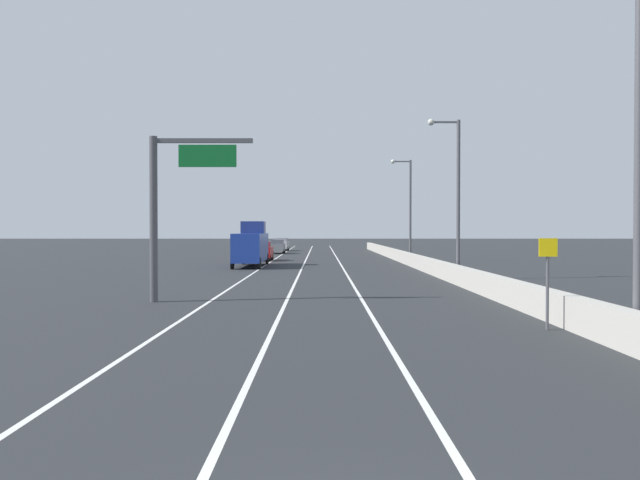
{
  "coord_description": "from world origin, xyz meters",
  "views": [
    {
      "loc": [
        -0.46,
        -5.8,
        3.27
      ],
      "look_at": [
        -0.39,
        53.08,
        2.3
      ],
      "focal_mm": 34.86,
      "sensor_mm": 36.0,
      "label": 1
    }
  ],
  "objects_px": {
    "overhead_sign_gantry": "(169,198)",
    "box_truck": "(250,246)",
    "lamp_post_right_third": "(407,203)",
    "car_silver_0": "(281,244)",
    "lamp_post_right_second": "(454,188)",
    "speed_advisory_sign": "(547,276)",
    "car_red_2": "(262,251)",
    "car_gray_1": "(277,247)",
    "lamp_post_right_near": "(629,131)"
  },
  "relations": [
    {
      "from": "overhead_sign_gantry",
      "to": "box_truck",
      "type": "xyz_separation_m",
      "value": [
        0.65,
        27.21,
        -2.88
      ]
    },
    {
      "from": "lamp_post_right_third",
      "to": "car_silver_0",
      "type": "xyz_separation_m",
      "value": [
        -14.97,
        32.46,
        -5.01
      ]
    },
    {
      "from": "overhead_sign_gantry",
      "to": "lamp_post_right_third",
      "type": "relative_size",
      "value": 0.71
    },
    {
      "from": "overhead_sign_gantry",
      "to": "lamp_post_right_second",
      "type": "xyz_separation_m",
      "value": [
        15.6,
        12.55,
        1.29
      ]
    },
    {
      "from": "speed_advisory_sign",
      "to": "car_red_2",
      "type": "bearing_deg",
      "value": 106.47
    },
    {
      "from": "overhead_sign_gantry",
      "to": "car_red_2",
      "type": "relative_size",
      "value": 1.73
    },
    {
      "from": "lamp_post_right_third",
      "to": "car_gray_1",
      "type": "distance_m",
      "value": 26.57
    },
    {
      "from": "overhead_sign_gantry",
      "to": "car_gray_1",
      "type": "height_order",
      "value": "overhead_sign_gantry"
    },
    {
      "from": "lamp_post_right_third",
      "to": "car_red_2",
      "type": "relative_size",
      "value": 2.42
    },
    {
      "from": "car_red_2",
      "to": "car_gray_1",
      "type": "bearing_deg",
      "value": 89.29
    },
    {
      "from": "speed_advisory_sign",
      "to": "car_red_2",
      "type": "height_order",
      "value": "speed_advisory_sign"
    },
    {
      "from": "car_gray_1",
      "to": "car_red_2",
      "type": "bearing_deg",
      "value": -90.71
    },
    {
      "from": "lamp_post_right_second",
      "to": "car_gray_1",
      "type": "xyz_separation_m",
      "value": [
        -14.62,
        44.78,
        -5.06
      ]
    },
    {
      "from": "car_silver_0",
      "to": "car_red_2",
      "type": "relative_size",
      "value": 1.03
    },
    {
      "from": "car_red_2",
      "to": "lamp_post_right_second",
      "type": "bearing_deg",
      "value": -59.44
    },
    {
      "from": "overhead_sign_gantry",
      "to": "lamp_post_right_near",
      "type": "relative_size",
      "value": 0.71
    },
    {
      "from": "car_red_2",
      "to": "overhead_sign_gantry",
      "type": "bearing_deg",
      "value": -91.13
    },
    {
      "from": "car_silver_0",
      "to": "car_red_2",
      "type": "xyz_separation_m",
      "value": [
        -0.15,
        -30.65,
        -0.01
      ]
    },
    {
      "from": "overhead_sign_gantry",
      "to": "lamp_post_right_second",
      "type": "height_order",
      "value": "lamp_post_right_second"
    },
    {
      "from": "lamp_post_right_near",
      "to": "car_silver_0",
      "type": "distance_m",
      "value": 80.64
    },
    {
      "from": "lamp_post_right_third",
      "to": "box_truck",
      "type": "xyz_separation_m",
      "value": [
        -15.22,
        -8.69,
        -4.18
      ]
    },
    {
      "from": "speed_advisory_sign",
      "to": "lamp_post_right_third",
      "type": "xyz_separation_m",
      "value": [
        1.64,
        43.78,
        4.26
      ]
    },
    {
      "from": "lamp_post_right_near",
      "to": "car_silver_0",
      "type": "height_order",
      "value": "lamp_post_right_near"
    },
    {
      "from": "car_silver_0",
      "to": "speed_advisory_sign",
      "type": "bearing_deg",
      "value": -80.08
    },
    {
      "from": "speed_advisory_sign",
      "to": "box_truck",
      "type": "bearing_deg",
      "value": 111.15
    },
    {
      "from": "lamp_post_right_near",
      "to": "lamp_post_right_second",
      "type": "bearing_deg",
      "value": 89.52
    },
    {
      "from": "speed_advisory_sign",
      "to": "car_silver_0",
      "type": "bearing_deg",
      "value": 99.92
    },
    {
      "from": "lamp_post_right_near",
      "to": "box_truck",
      "type": "height_order",
      "value": "lamp_post_right_near"
    },
    {
      "from": "speed_advisory_sign",
      "to": "box_truck",
      "type": "height_order",
      "value": "box_truck"
    },
    {
      "from": "lamp_post_right_second",
      "to": "lamp_post_right_third",
      "type": "distance_m",
      "value": 23.35
    },
    {
      "from": "lamp_post_right_near",
      "to": "car_gray_1",
      "type": "xyz_separation_m",
      "value": [
        -14.42,
        68.13,
        -5.06
      ]
    },
    {
      "from": "overhead_sign_gantry",
      "to": "car_red_2",
      "type": "xyz_separation_m",
      "value": [
        0.74,
        37.72,
        -3.73
      ]
    },
    {
      "from": "box_truck",
      "to": "lamp_post_right_second",
      "type": "bearing_deg",
      "value": -44.43
    },
    {
      "from": "lamp_post_right_second",
      "to": "car_silver_0",
      "type": "relative_size",
      "value": 2.35
    },
    {
      "from": "lamp_post_right_second",
      "to": "overhead_sign_gantry",
      "type": "bearing_deg",
      "value": -141.18
    },
    {
      "from": "car_gray_1",
      "to": "car_red_2",
      "type": "distance_m",
      "value": 19.61
    },
    {
      "from": "overhead_sign_gantry",
      "to": "speed_advisory_sign",
      "type": "bearing_deg",
      "value": -28.99
    },
    {
      "from": "speed_advisory_sign",
      "to": "lamp_post_right_third",
      "type": "relative_size",
      "value": 0.28
    },
    {
      "from": "lamp_post_right_second",
      "to": "car_gray_1",
      "type": "height_order",
      "value": "lamp_post_right_second"
    },
    {
      "from": "lamp_post_right_near",
      "to": "lamp_post_right_third",
      "type": "xyz_separation_m",
      "value": [
        0.46,
        46.7,
        0.0
      ]
    },
    {
      "from": "lamp_post_right_near",
      "to": "lamp_post_right_third",
      "type": "distance_m",
      "value": 46.71
    },
    {
      "from": "speed_advisory_sign",
      "to": "box_truck",
      "type": "distance_m",
      "value": 37.62
    },
    {
      "from": "speed_advisory_sign",
      "to": "lamp_post_right_third",
      "type": "distance_m",
      "value": 44.02
    },
    {
      "from": "car_gray_1",
      "to": "box_truck",
      "type": "bearing_deg",
      "value": -90.65
    },
    {
      "from": "speed_advisory_sign",
      "to": "car_red_2",
      "type": "xyz_separation_m",
      "value": [
        -13.48,
        45.6,
        -0.77
      ]
    },
    {
      "from": "car_silver_0",
      "to": "car_gray_1",
      "type": "bearing_deg",
      "value": -89.5
    },
    {
      "from": "overhead_sign_gantry",
      "to": "lamp_post_right_third",
      "type": "height_order",
      "value": "lamp_post_right_third"
    },
    {
      "from": "car_silver_0",
      "to": "car_red_2",
      "type": "height_order",
      "value": "car_silver_0"
    },
    {
      "from": "lamp_post_right_third",
      "to": "car_red_2",
      "type": "distance_m",
      "value": 16.04
    },
    {
      "from": "lamp_post_right_near",
      "to": "lamp_post_right_second",
      "type": "distance_m",
      "value": 23.35
    }
  ]
}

